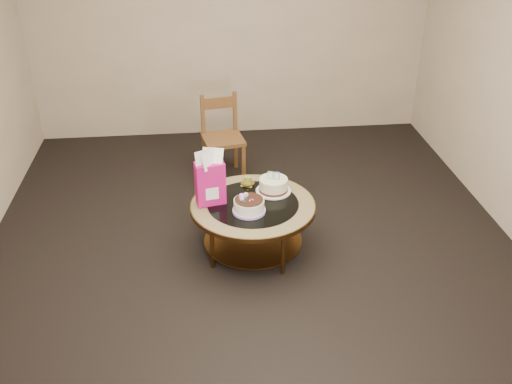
{
  "coord_description": "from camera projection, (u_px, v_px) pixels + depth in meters",
  "views": [
    {
      "loc": [
        -0.39,
        -3.92,
        2.82
      ],
      "look_at": [
        0.03,
        0.02,
        0.55
      ],
      "focal_mm": 40.0,
      "sensor_mm": 36.0,
      "label": 1
    }
  ],
  "objects": [
    {
      "name": "dining_chair",
      "position": [
        222.0,
        137.0,
        5.78
      ],
      "size": [
        0.45,
        0.45,
        0.85
      ],
      "rotation": [
        0.0,
        0.0,
        0.16
      ],
      "color": "brown",
      "rests_on": "ground"
    },
    {
      "name": "pillar_candle",
      "position": [
        248.0,
        182.0,
        4.84
      ],
      "size": [
        0.13,
        0.13,
        0.09
      ],
      "rotation": [
        0.0,
        0.0,
        -0.38
      ],
      "color": "#F0E463",
      "rests_on": "coffee_table"
    },
    {
      "name": "decorated_cake",
      "position": [
        249.0,
        206.0,
        4.46
      ],
      "size": [
        0.26,
        0.26,
        0.15
      ],
      "rotation": [
        0.0,
        0.0,
        0.12
      ],
      "color": "#C09DDE",
      "rests_on": "coffee_table"
    },
    {
      "name": "coffee_table",
      "position": [
        253.0,
        212.0,
        4.63
      ],
      "size": [
        1.02,
        1.02,
        0.46
      ],
      "color": "brown",
      "rests_on": "ground"
    },
    {
      "name": "cream_cake",
      "position": [
        273.0,
        185.0,
        4.73
      ],
      "size": [
        0.29,
        0.29,
        0.19
      ],
      "rotation": [
        0.0,
        0.0,
        -0.3
      ],
      "color": "white",
      "rests_on": "coffee_table"
    },
    {
      "name": "room_walls",
      "position": [
        253.0,
        73.0,
        4.05
      ],
      "size": [
        4.52,
        5.02,
        2.61
      ],
      "color": "#C3AB94",
      "rests_on": "ground"
    },
    {
      "name": "ground",
      "position": [
        253.0,
        249.0,
        4.82
      ],
      "size": [
        5.0,
        5.0,
        0.0
      ],
      "primitive_type": "plane",
      "color": "black",
      "rests_on": "ground"
    },
    {
      "name": "gift_bag",
      "position": [
        210.0,
        178.0,
        4.49
      ],
      "size": [
        0.25,
        0.2,
        0.46
      ],
      "rotation": [
        0.0,
        0.0,
        0.19
      ],
      "color": "#C51270",
      "rests_on": "coffee_table"
    }
  ]
}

